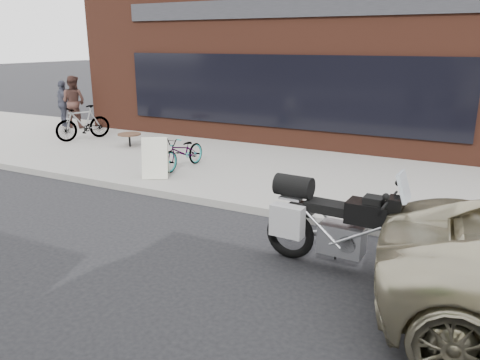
{
  "coord_description": "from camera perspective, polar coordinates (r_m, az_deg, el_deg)",
  "views": [
    {
      "loc": [
        3.04,
        -3.24,
        3.02
      ],
      "look_at": [
        -0.32,
        3.3,
        0.85
      ],
      "focal_mm": 35.0,
      "sensor_mm": 36.0,
      "label": 1
    }
  ],
  "objects": [
    {
      "name": "cafe_patron_right",
      "position": [
        17.73,
        -20.72,
        8.7
      ],
      "size": [
        1.01,
        0.74,
        1.6
      ],
      "primitive_type": "imported",
      "rotation": [
        0.0,
        0.0,
        2.72
      ],
      "color": "#3F4251",
      "rests_on": "near_sidewalk"
    },
    {
      "name": "sandwich_sign",
      "position": [
        10.45,
        -10.29,
        2.75
      ],
      "size": [
        0.74,
        0.72,
        0.89
      ],
      "rotation": [
        0.0,
        0.0,
        0.54
      ],
      "color": "silver",
      "rests_on": "near_sidewalk"
    },
    {
      "name": "storefront",
      "position": [
        17.96,
        11.15,
        13.69
      ],
      "size": [
        14.0,
        10.07,
        4.5
      ],
      "color": "#4D2518",
      "rests_on": "ground"
    },
    {
      "name": "cafe_patron_left",
      "position": [
        17.36,
        -19.62,
        8.97
      ],
      "size": [
        0.98,
        0.83,
        1.78
      ],
      "primitive_type": "imported",
      "rotation": [
        0.0,
        0.0,
        3.33
      ],
      "color": "#442A24",
      "rests_on": "near_sidewalk"
    },
    {
      "name": "ground",
      "position": [
        5.37,
        -13.89,
        -18.33
      ],
      "size": [
        120.0,
        120.0,
        0.0
      ],
      "primitive_type": "plane",
      "color": "black",
      "rests_on": "ground"
    },
    {
      "name": "bicycle_front",
      "position": [
        11.08,
        -6.93,
        3.43
      ],
      "size": [
        0.62,
        1.55,
        0.8
      ],
      "primitive_type": "imported",
      "rotation": [
        0.0,
        0.0,
        -0.06
      ],
      "color": "gray",
      "rests_on": "near_sidewalk"
    },
    {
      "name": "near_sidewalk",
      "position": [
        11.08,
        10.24,
        0.76
      ],
      "size": [
        44.0,
        6.0,
        0.15
      ],
      "primitive_type": "cube",
      "color": "gray",
      "rests_on": "ground"
    },
    {
      "name": "motorcycle",
      "position": [
        6.48,
        11.47,
        -5.4
      ],
      "size": [
        2.38,
        0.77,
        1.5
      ],
      "rotation": [
        0.0,
        0.0,
        -0.06
      ],
      "color": "black",
      "rests_on": "ground"
    },
    {
      "name": "cafe_table",
      "position": [
        13.74,
        -13.35,
        5.41
      ],
      "size": [
        0.65,
        0.65,
        0.37
      ],
      "color": "black",
      "rests_on": "near_sidewalk"
    },
    {
      "name": "bicycle_rear",
      "position": [
        15.1,
        -18.6,
        6.63
      ],
      "size": [
        1.08,
        1.77,
        1.03
      ],
      "primitive_type": "imported",
      "rotation": [
        0.0,
        0.0,
        -0.37
      ],
      "color": "gray",
      "rests_on": "near_sidewalk"
    }
  ]
}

